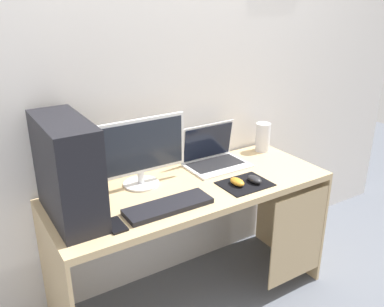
{
  "coord_description": "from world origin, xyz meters",
  "views": [
    {
      "loc": [
        -1.02,
        -1.61,
        1.66
      ],
      "look_at": [
        0.0,
        0.0,
        0.9
      ],
      "focal_mm": 38.18,
      "sensor_mm": 36.0,
      "label": 1
    }
  ],
  "objects_px": {
    "monitor": "(140,152)",
    "pc_tower": "(67,170)",
    "mouse_right": "(254,179)",
    "laptop": "(214,157)",
    "keyboard": "(168,206)",
    "mouse_left": "(237,182)",
    "speaker": "(263,137)",
    "cell_phone": "(116,225)"
  },
  "relations": [
    {
      "from": "monitor",
      "to": "pc_tower",
      "type": "bearing_deg",
      "value": -163.7
    },
    {
      "from": "mouse_right",
      "to": "laptop",
      "type": "bearing_deg",
      "value": 96.6
    },
    {
      "from": "laptop",
      "to": "keyboard",
      "type": "distance_m",
      "value": 0.57
    },
    {
      "from": "monitor",
      "to": "mouse_right",
      "type": "xyz_separation_m",
      "value": [
        0.51,
        -0.29,
        -0.16
      ]
    },
    {
      "from": "monitor",
      "to": "mouse_left",
      "type": "xyz_separation_m",
      "value": [
        0.42,
        -0.27,
        -0.16
      ]
    },
    {
      "from": "pc_tower",
      "to": "monitor",
      "type": "relative_size",
      "value": 0.93
    },
    {
      "from": "speaker",
      "to": "monitor",
      "type": "bearing_deg",
      "value": -176.8
    },
    {
      "from": "cell_phone",
      "to": "laptop",
      "type": "bearing_deg",
      "value": 23.71
    },
    {
      "from": "monitor",
      "to": "mouse_left",
      "type": "relative_size",
      "value": 5.21
    },
    {
      "from": "pc_tower",
      "to": "laptop",
      "type": "bearing_deg",
      "value": 9.23
    },
    {
      "from": "monitor",
      "to": "cell_phone",
      "type": "distance_m",
      "value": 0.44
    },
    {
      "from": "speaker",
      "to": "cell_phone",
      "type": "distance_m",
      "value": 1.19
    },
    {
      "from": "keyboard",
      "to": "mouse_right",
      "type": "relative_size",
      "value": 4.38
    },
    {
      "from": "keyboard",
      "to": "cell_phone",
      "type": "relative_size",
      "value": 3.23
    },
    {
      "from": "pc_tower",
      "to": "monitor",
      "type": "xyz_separation_m",
      "value": [
        0.4,
        0.12,
        -0.04
      ]
    },
    {
      "from": "mouse_left",
      "to": "cell_phone",
      "type": "bearing_deg",
      "value": -177.16
    },
    {
      "from": "laptop",
      "to": "cell_phone",
      "type": "distance_m",
      "value": 0.81
    },
    {
      "from": "laptop",
      "to": "mouse_right",
      "type": "bearing_deg",
      "value": -83.4
    },
    {
      "from": "keyboard",
      "to": "cell_phone",
      "type": "distance_m",
      "value": 0.27
    },
    {
      "from": "monitor",
      "to": "cell_phone",
      "type": "relative_size",
      "value": 3.85
    },
    {
      "from": "pc_tower",
      "to": "speaker",
      "type": "xyz_separation_m",
      "value": [
        1.26,
        0.17,
        -0.14
      ]
    },
    {
      "from": "speaker",
      "to": "mouse_left",
      "type": "bearing_deg",
      "value": -144.81
    },
    {
      "from": "mouse_right",
      "to": "speaker",
      "type": "bearing_deg",
      "value": 43.99
    },
    {
      "from": "monitor",
      "to": "cell_phone",
      "type": "bearing_deg",
      "value": -131.89
    },
    {
      "from": "monitor",
      "to": "speaker",
      "type": "distance_m",
      "value": 0.87
    },
    {
      "from": "monitor",
      "to": "keyboard",
      "type": "xyz_separation_m",
      "value": [
        -0.0,
        -0.29,
        -0.17
      ]
    },
    {
      "from": "monitor",
      "to": "laptop",
      "type": "height_order",
      "value": "monitor"
    },
    {
      "from": "mouse_right",
      "to": "cell_phone",
      "type": "xyz_separation_m",
      "value": [
        -0.78,
        -0.01,
        -0.02
      ]
    },
    {
      "from": "laptop",
      "to": "mouse_right",
      "type": "xyz_separation_m",
      "value": [
        0.04,
        -0.32,
        -0.02
      ]
    },
    {
      "from": "pc_tower",
      "to": "mouse_right",
      "type": "relative_size",
      "value": 4.83
    },
    {
      "from": "keyboard",
      "to": "mouse_left",
      "type": "bearing_deg",
      "value": 2.74
    },
    {
      "from": "monitor",
      "to": "speaker",
      "type": "height_order",
      "value": "monitor"
    },
    {
      "from": "mouse_right",
      "to": "cell_phone",
      "type": "height_order",
      "value": "mouse_right"
    },
    {
      "from": "speaker",
      "to": "cell_phone",
      "type": "xyz_separation_m",
      "value": [
        -1.13,
        -0.35,
        -0.08
      ]
    },
    {
      "from": "laptop",
      "to": "mouse_right",
      "type": "relative_size",
      "value": 3.62
    },
    {
      "from": "keyboard",
      "to": "mouse_right",
      "type": "bearing_deg",
      "value": -0.56
    },
    {
      "from": "keyboard",
      "to": "mouse_left",
      "type": "xyz_separation_m",
      "value": [
        0.42,
        0.02,
        0.01
      ]
    },
    {
      "from": "pc_tower",
      "to": "laptop",
      "type": "relative_size",
      "value": 1.33
    },
    {
      "from": "laptop",
      "to": "speaker",
      "type": "distance_m",
      "value": 0.39
    },
    {
      "from": "laptop",
      "to": "mouse_left",
      "type": "distance_m",
      "value": 0.3
    },
    {
      "from": "laptop",
      "to": "keyboard",
      "type": "xyz_separation_m",
      "value": [
        -0.48,
        -0.31,
        -0.03
      ]
    },
    {
      "from": "pc_tower",
      "to": "keyboard",
      "type": "distance_m",
      "value": 0.48
    }
  ]
}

